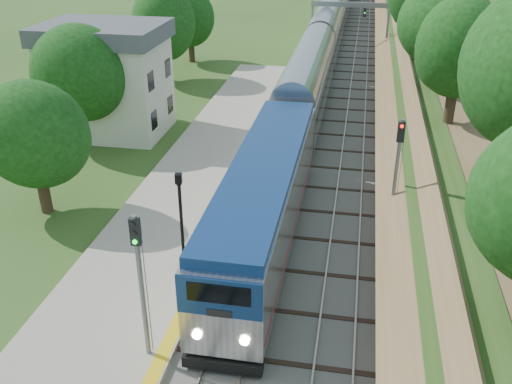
% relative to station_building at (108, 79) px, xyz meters
% --- Properties ---
extents(trackbed, '(9.50, 170.00, 0.28)m').
position_rel_station_building_xyz_m(trackbed, '(16.00, 30.00, -4.02)').
color(trackbed, '#4C4944').
rests_on(trackbed, ground).
extents(platform, '(6.40, 68.00, 0.38)m').
position_rel_station_building_xyz_m(platform, '(8.80, -14.00, -3.90)').
color(platform, '#9D957E').
rests_on(platform, ground).
extents(yellow_stripe, '(0.55, 68.00, 0.01)m').
position_rel_station_building_xyz_m(yellow_stripe, '(11.65, -14.00, -3.70)').
color(yellow_stripe, gold).
rests_on(yellow_stripe, platform).
extents(embankment, '(10.64, 170.00, 11.70)m').
position_rel_station_building_xyz_m(embankment, '(24.35, 30.00, -2.14)').
color(embankment, brown).
rests_on(embankment, ground).
extents(station_building, '(8.60, 6.60, 8.00)m').
position_rel_station_building_xyz_m(station_building, '(0.00, 0.00, 0.00)').
color(station_building, beige).
rests_on(station_building, ground).
extents(signal_gantry, '(8.40, 0.38, 6.20)m').
position_rel_station_building_xyz_m(signal_gantry, '(16.47, 24.99, 0.73)').
color(signal_gantry, slate).
rests_on(signal_gantry, ground).
extents(trees_behind_platform, '(7.82, 53.32, 7.21)m').
position_rel_station_building_xyz_m(trees_behind_platform, '(2.83, -9.33, 0.44)').
color(trees_behind_platform, '#332316').
rests_on(trees_behind_platform, ground).
extents(train, '(3.06, 122.72, 4.50)m').
position_rel_station_building_xyz_m(train, '(14.00, 37.30, -1.79)').
color(train, black).
rests_on(train, trackbed).
extents(lamppost_far, '(0.47, 0.47, 4.77)m').
position_rel_station_building_xyz_m(lamppost_far, '(10.74, -16.90, -1.58)').
color(lamppost_far, black).
rests_on(lamppost_far, platform).
extents(signal_platform, '(0.35, 0.28, 5.93)m').
position_rel_station_building_xyz_m(signal_platform, '(11.10, -22.65, -0.07)').
color(signal_platform, slate).
rests_on(signal_platform, platform).
extents(signal_farside, '(0.35, 0.27, 6.31)m').
position_rel_station_building_xyz_m(signal_farside, '(20.20, -11.82, -0.11)').
color(signal_farside, slate).
rests_on(signal_farside, ground).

